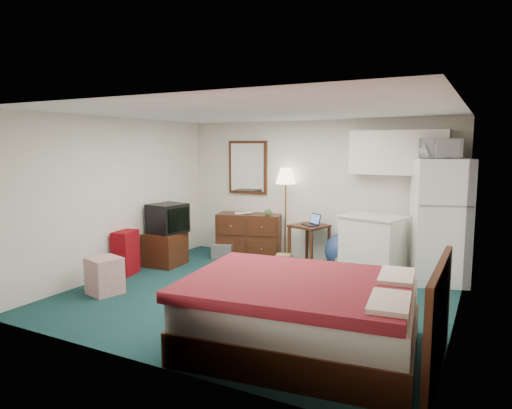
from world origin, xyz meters
The scene contains 25 objects.
floor centered at (0.00, 0.00, 0.00)m, with size 5.00×4.50×0.01m, color black.
ceiling centered at (0.00, 0.00, 2.50)m, with size 5.00×4.50×0.01m, color beige.
walls centered at (0.00, 0.00, 1.25)m, with size 5.01×4.51×2.50m.
mirror centered at (-1.35, 2.22, 1.65)m, with size 0.80×0.06×1.00m, color white, non-canonical shape.
upper_cabinets centered at (1.45, 2.08, 1.95)m, with size 1.50×0.35×0.70m, color white, non-canonical shape.
headboard centered at (2.46, -1.26, 0.55)m, with size 0.06×1.56×1.00m, color #3B180F, non-canonical shape.
dresser centered at (-1.18, 1.98, 0.40)m, with size 1.18×0.53×0.80m, color #3B180F, non-canonical shape.
floor_lamp centered at (-0.49, 2.05, 0.83)m, with size 0.36×0.36×1.66m, color #B37C36, non-canonical shape.
desk centered at (0.02, 1.93, 0.35)m, with size 0.55×0.55×0.70m, color #3B180F, non-canonical shape.
exercise_ball centered at (0.61, 1.96, 0.29)m, with size 0.59×0.59×0.59m, color navy.
kitchen_counter centered at (1.19, 1.66, 0.47)m, with size 0.86×0.66×0.94m, color white, non-canonical shape.
fridge centered at (2.13, 1.86, 0.94)m, with size 0.77×0.77×1.87m, color white, non-canonical shape.
bed centered at (1.17, -1.26, 0.35)m, with size 2.21×1.73×0.71m, color maroon, non-canonical shape.
tv_stand centered at (-2.16, 0.71, 0.28)m, with size 0.57×0.62×0.57m, color #3B180F, non-canonical shape.
suitcase centered at (-2.35, -0.04, 0.35)m, with size 0.27×0.43×0.71m, color maroon, non-canonical shape.
retail_box centered at (-1.92, -0.90, 0.25)m, with size 0.41×0.41×0.51m, color silver, non-canonical shape.
file_bin centered at (-1.54, 1.60, 0.13)m, with size 0.37×0.28×0.26m, color slate, non-canonical shape.
cardboard_box_a centered at (-0.32, 1.60, 0.10)m, with size 0.24×0.21×0.21m, color #9B7647, non-canonical shape.
cardboard_box_b centered at (0.78, 1.60, 0.13)m, with size 0.23×0.27×0.27m, color #9B7647, non-canonical shape.
laptop centered at (0.06, 1.88, 0.79)m, with size 0.28×0.23×0.19m, color black, non-canonical shape.
crt_tv centered at (-2.13, 0.76, 0.82)m, with size 0.54×0.58×0.50m, color black, non-canonical shape.
microwave centered at (2.09, 1.84, 2.05)m, with size 0.53×0.29×0.36m, color white.
book_a centered at (-1.43, 1.85, 0.92)m, with size 0.17×0.02×0.23m, color #9B7647.
book_b centered at (-1.32, 2.01, 0.92)m, with size 0.18×0.02×0.24m, color #9B7647.
mug centered at (-0.79, 1.95, 0.87)m, with size 0.13×0.10×0.13m, color #467A35.
Camera 1 is at (2.83, -5.39, 2.05)m, focal length 32.00 mm.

